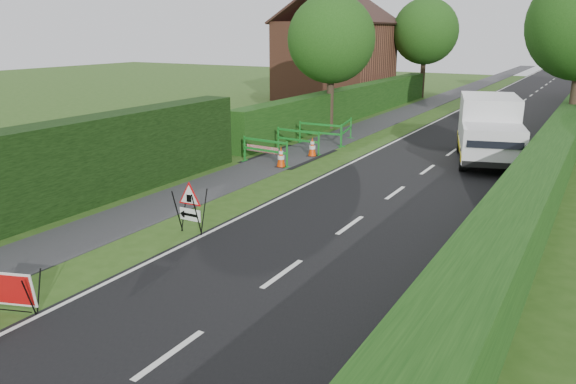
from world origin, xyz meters
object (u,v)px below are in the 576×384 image
at_px(triangle_sign, 189,204).
at_px(works_van, 489,128).
at_px(red_rect_sign, 10,290).
at_px(hatchback_car, 481,108).

bearing_deg(triangle_sign, works_van, 67.57).
relative_size(red_rect_sign, triangle_sign, 0.93).
relative_size(red_rect_sign, works_van, 0.18).
distance_m(red_rect_sign, triangle_sign, 4.82).
distance_m(triangle_sign, hatchback_car, 23.70).
bearing_deg(red_rect_sign, works_van, 54.61).
relative_size(triangle_sign, hatchback_car, 0.34).
distance_m(triangle_sign, works_van, 13.00).
xyz_separation_m(red_rect_sign, hatchback_car, (2.36, 28.40, 0.11)).
bearing_deg(works_van, hatchback_car, 87.69).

